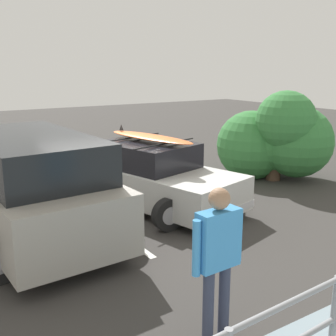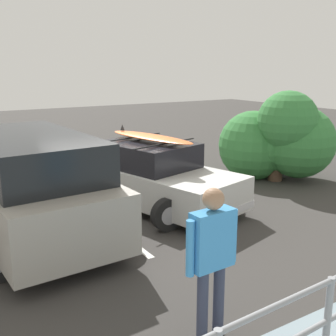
# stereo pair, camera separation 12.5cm
# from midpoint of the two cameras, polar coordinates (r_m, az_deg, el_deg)

# --- Properties ---
(ground_plane) EXTENTS (44.00, 44.00, 0.02)m
(ground_plane) POSITION_cam_midpoint_polar(r_m,az_deg,el_deg) (9.30, -8.10, -5.04)
(ground_plane) COLOR #383533
(ground_plane) RESTS_ON ground
(parking_stripe) EXTENTS (0.12, 4.52, 0.00)m
(parking_stripe) POSITION_cam_midpoint_polar(r_m,az_deg,el_deg) (8.67, -10.09, -6.45)
(parking_stripe) COLOR silver
(parking_stripe) RESTS_ON ground
(sedan_car) EXTENTS (2.88, 4.30, 1.65)m
(sedan_car) POSITION_cam_midpoint_polar(r_m,az_deg,el_deg) (9.06, -2.62, -1.07)
(sedan_car) COLOR silver
(sedan_car) RESTS_ON ground
(suv_car) EXTENTS (2.76, 4.55, 1.83)m
(suv_car) POSITION_cam_midpoint_polar(r_m,az_deg,el_deg) (7.63, -18.49, -2.31)
(suv_car) COLOR #9E998E
(suv_car) RESTS_ON ground
(person_bystander) EXTENTS (0.67, 0.23, 1.73)m
(person_bystander) POSITION_cam_midpoint_polar(r_m,az_deg,el_deg) (4.57, 5.97, -11.07)
(person_bystander) COLOR #33384C
(person_bystander) RESTS_ON ground
(bush_near_left) EXTENTS (2.59, 2.83, 2.46)m
(bush_near_left) POSITION_cam_midpoint_polar(r_m,az_deg,el_deg) (11.52, 13.98, 3.74)
(bush_near_left) COLOR #4C3828
(bush_near_left) RESTS_ON ground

